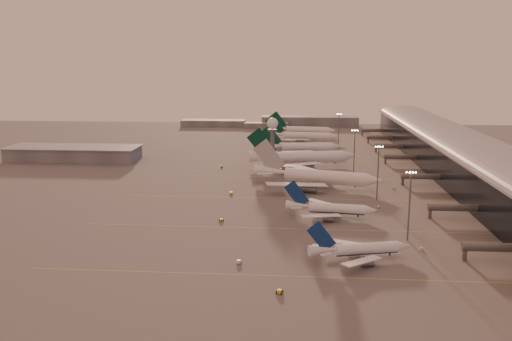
{
  "coord_description": "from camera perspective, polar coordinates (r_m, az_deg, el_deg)",
  "views": [
    {
      "loc": [
        19.84,
        -182.51,
        61.43
      ],
      "look_at": [
        -0.19,
        69.0,
        9.68
      ],
      "focal_mm": 38.0,
      "sensor_mm": 36.0,
      "label": 1
    }
  ],
  "objects": [
    {
      "name": "taxiway_markings",
      "position": [
        246.5,
        6.78,
        -2.92
      ],
      "size": [
        180.0,
        185.25,
        0.02
      ],
      "color": "gold",
      "rests_on": "ground"
    },
    {
      "name": "gsv_tug_hangar",
      "position": [
        348.01,
        7.96,
        1.41
      ],
      "size": [
        4.05,
        2.67,
        1.1
      ],
      "color": "#535558",
      "rests_on": "ground"
    },
    {
      "name": "greentail_c",
      "position": [
        411.78,
        4.91,
        3.48
      ],
      "size": [
        56.17,
        45.18,
        20.41
      ],
      "color": "white",
      "rests_on": "ground"
    },
    {
      "name": "mast_a",
      "position": [
        192.46,
        15.86,
        -3.21
      ],
      "size": [
        3.6,
        0.56,
        25.0
      ],
      "color": "#585B60",
      "rests_on": "ground"
    },
    {
      "name": "gsv_tug_near",
      "position": [
        148.42,
        2.49,
        -12.63
      ],
      "size": [
        3.19,
        4.26,
        1.09
      ],
      "color": "yellow",
      "rests_on": "ground"
    },
    {
      "name": "gsv_catering_a",
      "position": [
        187.45,
        17.07,
        -7.5
      ],
      "size": [
        4.66,
        3.21,
        3.5
      ],
      "color": "silver",
      "rests_on": "ground"
    },
    {
      "name": "narrowbody_near",
      "position": [
        174.47,
        10.86,
        -8.3
      ],
      "size": [
        33.35,
        26.27,
        13.3
      ],
      "color": "white",
      "rests_on": "ground"
    },
    {
      "name": "mast_b",
      "position": [
        244.79,
        12.72,
        0.07
      ],
      "size": [
        3.6,
        0.56,
        25.0
      ],
      "color": "#585B60",
      "rests_on": "ground"
    },
    {
      "name": "greentail_b",
      "position": [
        361.52,
        4.81,
        2.32
      ],
      "size": [
        53.4,
        42.87,
        19.45
      ],
      "color": "white",
      "rests_on": "ground"
    },
    {
      "name": "terminal",
      "position": [
        309.77,
        21.0,
        1.36
      ],
      "size": [
        57.0,
        362.0,
        23.04
      ],
      "color": "black",
      "rests_on": "ground"
    },
    {
      "name": "gsv_truck_d",
      "position": [
        314.03,
        -3.64,
        0.51
      ],
      "size": [
        3.47,
        6.05,
        2.31
      ],
      "color": "#535558",
      "rests_on": "ground"
    },
    {
      "name": "gsv_catering_b",
      "position": [
        270.52,
        14.26,
        -1.49
      ],
      "size": [
        4.92,
        2.91,
        3.78
      ],
      "color": "silver",
      "rests_on": "ground"
    },
    {
      "name": "mast_d",
      "position": [
        386.5,
        8.72,
        4.37
      ],
      "size": [
        3.6,
        0.56,
        25.0
      ],
      "color": "#585B60",
      "rests_on": "ground"
    },
    {
      "name": "distant_horizon",
      "position": [
        511.19,
        2.6,
        5.12
      ],
      "size": [
        165.0,
        37.5,
        9.0
      ],
      "color": "slate",
      "rests_on": "ground"
    },
    {
      "name": "gsv_truck_b",
      "position": [
        234.51,
        12.85,
        -3.63
      ],
      "size": [
        5.09,
        2.19,
        2.0
      ],
      "color": "silver",
      "rests_on": "ground"
    },
    {
      "name": "greentail_a",
      "position": [
        317.36,
        4.99,
        1.15
      ],
      "size": [
        63.84,
        50.98,
        23.56
      ],
      "color": "white",
      "rests_on": "ground"
    },
    {
      "name": "gsv_tug_mid",
      "position": [
        210.8,
        -3.68,
        -5.24
      ],
      "size": [
        3.86,
        3.44,
        0.95
      ],
      "color": "yellow",
      "rests_on": "ground"
    },
    {
      "name": "hangar",
      "position": [
        356.13,
        -18.64,
        1.75
      ],
      "size": [
        82.0,
        27.0,
        8.5
      ],
      "color": "slate",
      "rests_on": "ground"
    },
    {
      "name": "radar_tower",
      "position": [
        305.57,
        1.73,
        3.97
      ],
      "size": [
        6.4,
        6.4,
        31.1
      ],
      "color": "#585B60",
      "rests_on": "ground"
    },
    {
      "name": "gsv_truck_c",
      "position": [
        251.74,
        -2.55,
        -2.26
      ],
      "size": [
        6.17,
        4.67,
        2.37
      ],
      "color": "yellow",
      "rests_on": "ground"
    },
    {
      "name": "gsv_tug_far",
      "position": [
        279.62,
        5.5,
        -1.06
      ],
      "size": [
        2.09,
        3.19,
        0.87
      ],
      "color": "silver",
      "rests_on": "ground"
    },
    {
      "name": "gsv_truck_a",
      "position": [
        168.32,
        -1.67,
        -9.37
      ],
      "size": [
        6.18,
        5.03,
        2.41
      ],
      "color": "silver",
      "rests_on": "ground"
    },
    {
      "name": "greentail_d",
      "position": [
        448.64,
        4.94,
        4.13
      ],
      "size": [
        54.46,
        43.78,
        19.8
      ],
      "color": "white",
      "rests_on": "ground"
    },
    {
      "name": "ground",
      "position": [
        193.59,
        -1.58,
        -6.91
      ],
      "size": [
        700.0,
        700.0,
        0.0
      ],
      "primitive_type": "plane",
      "color": "#5C5959",
      "rests_on": "ground"
    },
    {
      "name": "mast_c",
      "position": [
        297.9,
        10.31,
        2.19
      ],
      "size": [
        3.6,
        0.56,
        25.0
      ],
      "color": "#585B60",
      "rests_on": "ground"
    },
    {
      "name": "narrowbody_mid",
      "position": [
        217.69,
        7.83,
        -4.12
      ],
      "size": [
        36.56,
        29.03,
        14.3
      ],
      "color": "white",
      "rests_on": "ground"
    },
    {
      "name": "widebody_white",
      "position": [
        266.89,
        6.38,
        -0.92
      ],
      "size": [
        63.23,
        49.99,
        22.79
      ],
      "color": "white",
      "rests_on": "ground"
    }
  ]
}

